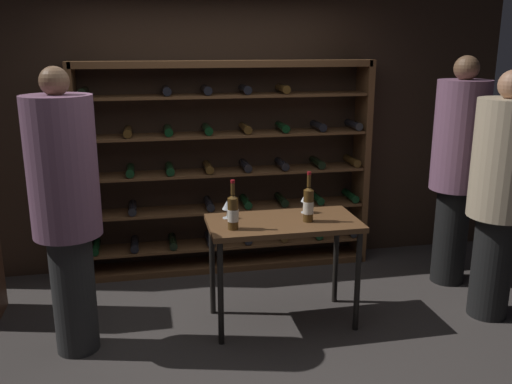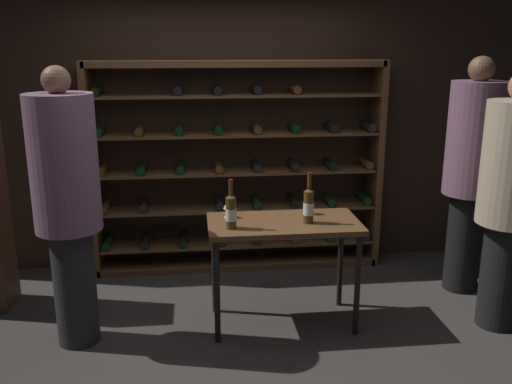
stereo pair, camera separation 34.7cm
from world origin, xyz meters
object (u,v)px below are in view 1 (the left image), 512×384
Objects in this scene: tasting_table at (283,233)px; wine_glass_stemmed_right at (306,198)px; person_guest_khaki at (458,162)px; wine_bottle_gold_foil at (233,212)px; wine_glass_stemmed_left at (227,206)px; wine_bottle_amber_reserve at (308,204)px; wine_rack at (227,170)px; person_host_in_suit at (501,187)px; person_guest_plum_blouse at (65,201)px.

tasting_table is 6.83× the size of wine_glass_stemmed_right.
person_guest_khaki is 2.16m from wine_bottle_gold_foil.
wine_bottle_gold_foil is 0.68m from wine_glass_stemmed_right.
wine_bottle_amber_reserve is at bearing -18.57° from wine_glass_stemmed_left.
wine_rack reaches higher than wine_glass_stemmed_left.
person_guest_plum_blouse is (-3.19, 0.12, 0.03)m from person_host_in_suit.
tasting_table is 8.18× the size of wine_glass_stemmed_left.
tasting_table is 0.48m from wine_bottle_gold_foil.
wine_bottle_amber_reserve is (0.43, -1.23, -0.00)m from wine_rack.
person_guest_khaki is 14.61× the size of wine_glass_stemmed_left.
person_host_in_suit is at bearing -9.98° from wine_glass_stemmed_left.
wine_glass_stemmed_left is 0.83× the size of wine_glass_stemmed_right.
person_guest_plum_blouse is at bearing -167.64° from wine_glass_stemmed_left.
wine_bottle_gold_foil is at bearing -96.49° from wine_rack.
wine_bottle_amber_reserve is at bearing 6.37° from wine_bottle_gold_foil.
person_guest_khaki is 5.32× the size of wine_bottle_amber_reserve.
person_guest_plum_blouse is 1.72m from wine_bottle_amber_reserve.
wine_glass_stemmed_left is at bearing -146.18° from person_guest_plum_blouse.
wine_glass_stemmed_right is at bearing 36.49° from tasting_table.
person_guest_khaki is 1.50m from wine_glass_stemmed_right.
person_guest_khaki is 2.12m from wine_glass_stemmed_left.
person_guest_plum_blouse is at bearing -77.18° from person_host_in_suit.
wine_bottle_gold_foil reaches higher than wine_glass_stemmed_right.
person_guest_khaki is at bearing 18.38° from wine_bottle_amber_reserve.
wine_bottle_amber_reserve is 0.62m from wine_glass_stemmed_left.
wine_bottle_gold_foil reaches higher than wine_glass_stemmed_left.
wine_bottle_amber_reserve is (1.71, 0.05, -0.13)m from person_guest_plum_blouse.
tasting_table is 1.58m from person_guest_plum_blouse.
wine_bottle_amber_reserve is 2.75× the size of wine_glass_stemmed_left.
tasting_table is 0.58× the size of person_host_in_suit.
wine_glass_stemmed_right is at bearing 78.83° from wine_bottle_amber_reserve.
person_host_in_suit is 1.49m from wine_glass_stemmed_right.
wine_bottle_gold_foil is (1.13, -0.01, -0.14)m from person_guest_plum_blouse.
person_guest_plum_blouse is 1.78m from wine_glass_stemmed_right.
person_guest_khaki is at bearing 8.28° from wine_glass_stemmed_left.
person_guest_khaki reaches higher than wine_bottle_amber_reserve.
person_host_in_suit is (-0.03, -0.67, -0.05)m from person_guest_khaki.
tasting_table is 1.70m from person_host_in_suit.
wine_glass_stemmed_right is (0.22, 0.16, 0.22)m from tasting_table.
person_host_in_suit is at bearing -7.61° from tasting_table.
wine_bottle_amber_reserve is at bearing 67.10° from person_guest_khaki.
wine_rack is 1.12m from wine_glass_stemmed_right.
wine_rack is 1.41× the size of person_host_in_suit.
wine_bottle_gold_foil is (-0.40, -0.12, 0.23)m from tasting_table.
wine_glass_stemmed_right is at bearing 24.33° from wine_bottle_gold_foil.
wine_bottle_gold_foil is (-2.08, -0.56, -0.16)m from person_guest_khaki.
wine_glass_stemmed_right is (0.63, 0.02, 0.02)m from wine_glass_stemmed_left.
wine_bottle_gold_foil is (-0.15, -1.30, -0.01)m from wine_rack.
wine_glass_stemmed_left is (-0.58, 0.20, -0.04)m from wine_bottle_amber_reserve.
person_host_in_suit is at bearing -36.29° from wine_rack.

